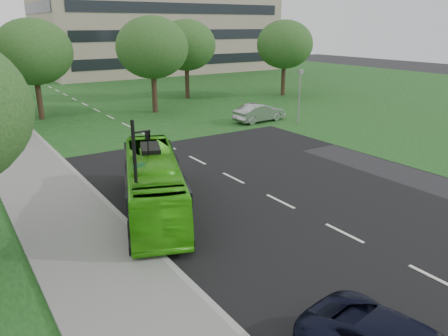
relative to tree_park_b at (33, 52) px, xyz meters
name	(u,v)px	position (x,y,z in m)	size (l,w,h in m)	color
ground	(310,216)	(5.44, -28.50, -5.84)	(160.00, 160.00, 0.00)	black
street_surfaces	(119,124)	(5.06, -5.75, -5.82)	(120.00, 120.00, 0.15)	black
tree_park_b	(33,52)	(0.00, 0.00, 0.00)	(6.61, 6.61, 8.66)	black
tree_park_c	(152,48)	(9.92, -2.56, 0.19)	(6.70, 6.70, 8.90)	black
tree_park_d	(186,45)	(16.62, 3.19, 0.04)	(6.57, 6.57, 8.69)	black
tree_park_e	(285,44)	(27.15, -1.25, 0.03)	(6.49, 6.49, 8.65)	black
bus	(153,184)	(-0.06, -24.16, -4.53)	(2.21, 9.44, 2.63)	#3CB814
sedan	(259,113)	(15.71, -11.50, -5.06)	(1.67, 4.78, 1.57)	#9C9DA1
traffic_light	(139,172)	(-1.61, -26.50, -3.01)	(0.79, 0.24, 4.83)	black
camera_pole	(300,90)	(17.83, -14.14, -2.90)	(0.42, 0.38, 4.55)	gray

